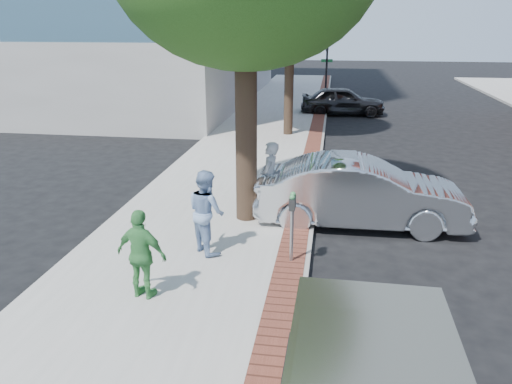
% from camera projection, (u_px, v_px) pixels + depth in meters
% --- Properties ---
extents(ground, '(120.00, 120.00, 0.00)m').
position_uv_depth(ground, '(259.00, 258.00, 10.74)').
color(ground, black).
rests_on(ground, ground).
extents(sidewalk, '(5.00, 60.00, 0.15)m').
position_uv_depth(sidewalk, '(251.00, 157.00, 18.42)').
color(sidewalk, '#9E9991').
rests_on(sidewalk, ground).
extents(brick_strip, '(0.60, 60.00, 0.01)m').
position_uv_depth(brick_strip, '(311.00, 158.00, 18.08)').
color(brick_strip, brown).
rests_on(brick_strip, sidewalk).
extents(curb, '(0.10, 60.00, 0.15)m').
position_uv_depth(curb, '(320.00, 160.00, 18.05)').
color(curb, gray).
rests_on(curb, ground).
extents(office_base, '(18.20, 22.20, 4.00)m').
position_uv_depth(office_base, '(112.00, 68.00, 32.56)').
color(office_base, gray).
rests_on(office_base, ground).
extents(signal_near, '(0.70, 0.15, 3.80)m').
position_uv_depth(signal_near, '(327.00, 66.00, 30.47)').
color(signal_near, black).
rests_on(signal_near, ground).
extents(tree_far, '(4.80, 4.80, 7.14)m').
position_uv_depth(tree_far, '(291.00, 10.00, 20.33)').
color(tree_far, black).
rests_on(tree_far, sidewalk).
extents(parking_meter, '(0.12, 0.32, 1.47)m').
position_uv_depth(parking_meter, '(292.00, 213.00, 9.93)').
color(parking_meter, gray).
rests_on(parking_meter, sidewalk).
extents(person_gray, '(0.54, 0.74, 1.87)m').
position_uv_depth(person_gray, '(270.00, 178.00, 12.54)').
color(person_gray, '#B4B5B9').
rests_on(person_gray, sidewalk).
extents(person_officer, '(1.09, 1.10, 1.80)m').
position_uv_depth(person_officer, '(206.00, 211.00, 10.45)').
color(person_officer, '#7F9CC4').
rests_on(person_officer, sidewalk).
extents(person_green, '(1.03, 0.60, 1.65)m').
position_uv_depth(person_green, '(142.00, 255.00, 8.68)').
color(person_green, '#43954A').
rests_on(person_green, sidewalk).
extents(sedan_silver, '(5.14, 1.88, 1.68)m').
position_uv_depth(sedan_silver, '(361.00, 193.00, 12.24)').
color(sedan_silver, '#B9BCC1').
rests_on(sedan_silver, ground).
extents(bg_car, '(4.59, 2.04, 1.54)m').
position_uv_depth(bg_car, '(343.00, 101.00, 27.10)').
color(bg_car, black).
rests_on(bg_car, ground).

